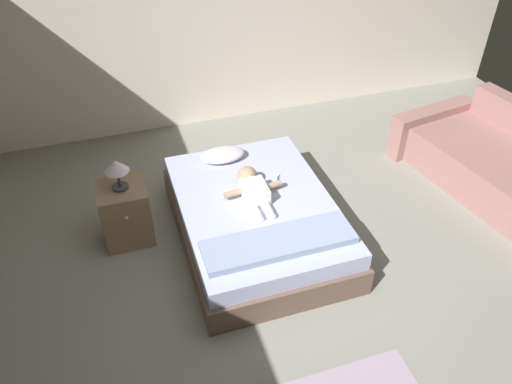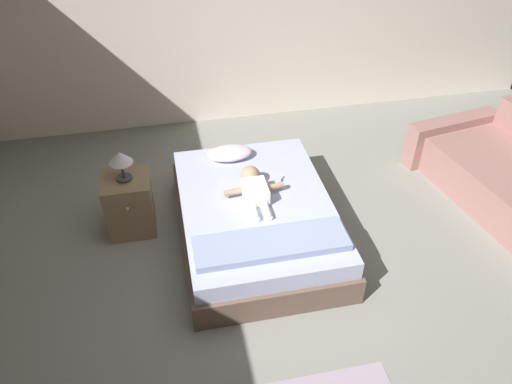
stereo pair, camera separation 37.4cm
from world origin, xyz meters
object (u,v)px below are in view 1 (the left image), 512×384
(couch, at_px, (508,169))
(nightstand, at_px, (126,213))
(baby, at_px, (252,188))
(bed, at_px, (256,219))
(lamp, at_px, (116,168))
(pillow, at_px, (222,155))
(toothbrush, at_px, (278,179))

(couch, relative_size, nightstand, 4.06)
(couch, bearing_deg, baby, 175.47)
(baby, bearing_deg, bed, -89.80)
(bed, height_order, couch, couch)
(baby, bearing_deg, couch, -4.53)
(baby, xyz_separation_m, lamp, (-1.13, 0.27, 0.29))
(bed, xyz_separation_m, nightstand, (-1.13, 0.37, 0.08))
(pillow, xyz_separation_m, baby, (0.12, -0.62, 0.02))
(pillow, bearing_deg, bed, -80.78)
(bed, relative_size, pillow, 4.32)
(toothbrush, bearing_deg, bed, -141.09)
(toothbrush, xyz_separation_m, lamp, (-1.43, 0.13, 0.35))
(nightstand, bearing_deg, toothbrush, -5.12)
(toothbrush, bearing_deg, pillow, 130.94)
(bed, distance_m, lamp, 1.33)
(pillow, xyz_separation_m, couch, (2.83, -0.83, -0.24))
(pillow, distance_m, couch, 2.96)
(lamp, bearing_deg, baby, -13.26)
(baby, relative_size, couch, 0.27)
(bed, distance_m, couch, 2.72)
(couch, bearing_deg, lamp, 172.86)
(bed, distance_m, baby, 0.31)
(bed, height_order, toothbrush, toothbrush)
(pillow, height_order, baby, baby)
(couch, height_order, lamp, lamp)
(bed, bearing_deg, lamp, 161.99)
(couch, xyz_separation_m, nightstand, (-3.85, 0.48, 0.04))
(toothbrush, bearing_deg, nightstand, 174.88)
(pillow, height_order, nightstand, nightstand)
(toothbrush, bearing_deg, couch, -8.33)
(couch, distance_m, nightstand, 3.88)
(pillow, bearing_deg, lamp, -161.04)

